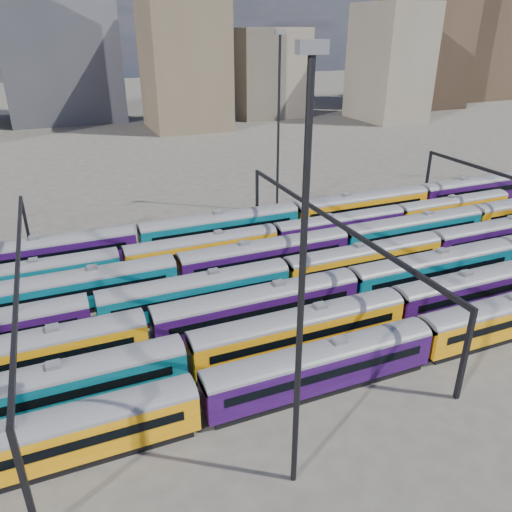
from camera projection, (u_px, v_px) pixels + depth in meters
name	position (u px, v px, depth m)	size (l,w,h in m)	color
ground	(242.00, 302.00, 51.80)	(500.00, 500.00, 0.00)	#433F39
rake_0	(321.00, 363.00, 38.42)	(136.15, 2.85, 4.78)	black
rake_1	(300.00, 327.00, 42.84)	(99.72, 2.92, 4.91)	black
rake_2	(19.00, 353.00, 39.29)	(142.15, 2.97, 5.00)	black
rake_3	(364.00, 257.00, 55.85)	(97.29, 2.85, 4.79)	black
rake_4	(265.00, 253.00, 56.52)	(101.98, 2.99, 5.03)	black
rake_5	(121.00, 260.00, 55.50)	(112.14, 2.74, 4.59)	black
rake_6	(295.00, 214.00, 67.90)	(127.91, 3.12, 5.26)	black
gantry_1	(20.00, 278.00, 41.99)	(0.35, 40.35, 8.03)	black
gantry_2	(330.00, 228.00, 52.42)	(0.35, 40.35, 8.03)	black
mast_2	(302.00, 284.00, 25.75)	(1.40, 0.50, 25.60)	black
mast_3	(279.00, 119.00, 71.25)	(1.40, 0.50, 25.60)	black
skyline	(418.00, 43.00, 168.05)	(399.22, 60.48, 50.03)	#665B4C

